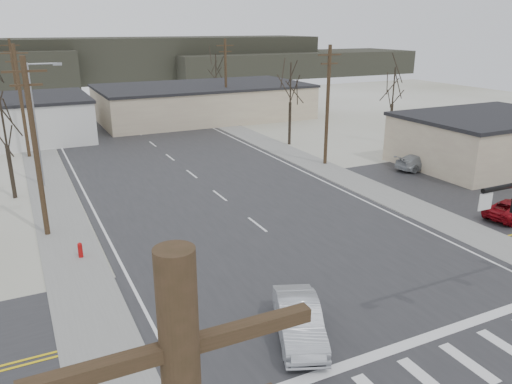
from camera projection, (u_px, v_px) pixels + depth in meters
ground at (333, 283)px, 23.30m from camera, size 140.00×140.00×0.00m
main_road at (215, 192)px, 36.07m from camera, size 18.00×110.00×0.05m
cross_road at (333, 283)px, 23.30m from camera, size 90.00×10.00×0.04m
parking_lot at (512, 189)px, 36.75m from camera, size 18.00×20.00×0.03m
sidewalk_left at (52, 193)px, 35.90m from camera, size 3.00×90.00×0.06m
sidewalk_right at (304, 160)px, 44.75m from camera, size 3.00×90.00×0.06m
fire_hydrant at (80, 250)px, 25.71m from camera, size 0.24×0.24×0.87m
building_right_far at (203, 101)px, 64.26m from camera, size 26.30×14.30×4.30m
building_lot at (487, 139)px, 42.86m from camera, size 14.30×10.30×4.30m
upole_left_b at (35, 146)px, 27.07m from camera, size 2.20×0.30×10.00m
upole_left_c at (21, 100)px, 44.10m from camera, size 2.20×0.30×10.00m
upole_left_d at (15, 79)px, 61.13m from camera, size 2.20×0.30×10.00m
upole_right_a at (328, 104)px, 41.78m from camera, size 2.20×0.30×10.00m
upole_right_b at (226, 80)px, 60.51m from camera, size 2.20×0.30×10.00m
streetlight_main at (37, 119)px, 35.92m from camera, size 2.40×0.25×9.00m
tree_left_near at (3, 124)px, 33.25m from camera, size 3.30×3.30×7.35m
tree_right_mid at (291, 85)px, 48.78m from camera, size 3.74×3.74×8.33m
tree_right_far at (216, 68)px, 72.08m from camera, size 3.52×3.52×7.84m
tree_lot at (394, 88)px, 49.45m from camera, size 3.52×3.52×7.84m
hill_center at (142, 59)px, 109.89m from camera, size 80.00×18.00×9.00m
hill_right at (293, 64)px, 119.95m from camera, size 60.00×18.00×5.50m
sedan_crossing at (299, 320)px, 18.97m from camera, size 3.14×4.78×1.49m
car_far_a at (156, 116)px, 61.86m from camera, size 2.32×5.06×1.44m
car_far_b at (95, 113)px, 64.26m from camera, size 2.96×4.35×1.38m
car_parked_dark_b at (477, 156)px, 42.99m from camera, size 4.36×1.91×1.39m
car_parked_silver at (420, 162)px, 41.49m from camera, size 4.37×1.78×1.27m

